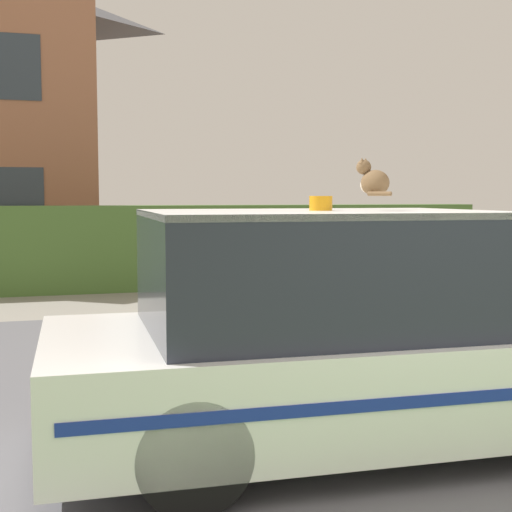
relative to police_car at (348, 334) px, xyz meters
The scene contains 4 objects.
road_strip 2.27m from the police_car, 80.99° to the left, with size 28.00×6.90×0.01m, color #5B5B60.
garden_hedge 8.34m from the police_car, 89.21° to the left, with size 12.24×0.59×1.51m, color #4C7233.
police_car is the anchor object (origin of this frame).
cat 1.04m from the police_car, 32.35° to the right, with size 0.23×0.29×0.25m.
Camera 1 is at (-2.26, -2.02, 1.68)m, focal length 50.00 mm.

